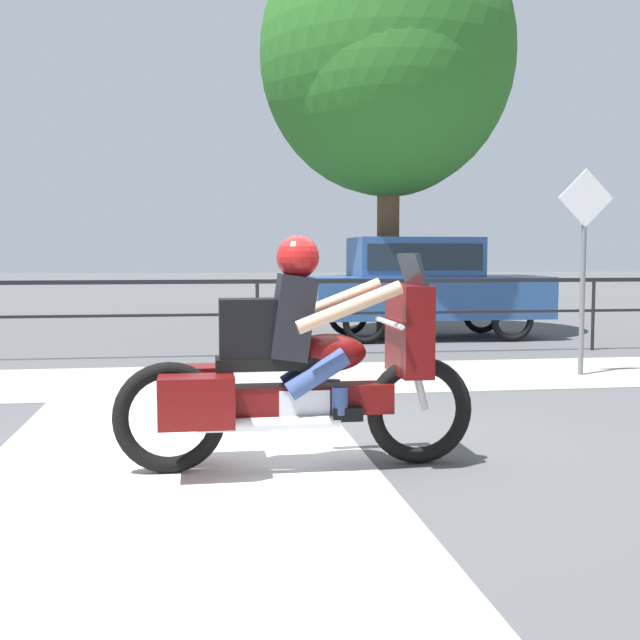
% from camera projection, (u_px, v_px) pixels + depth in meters
% --- Properties ---
extents(ground_plane, '(120.00, 120.00, 0.00)m').
position_uv_depth(ground_plane, '(311.00, 449.00, 6.01)').
color(ground_plane, '#4C4C4F').
extents(sidewalk_band, '(44.00, 2.40, 0.01)m').
position_uv_depth(sidewalk_band, '(271.00, 379.00, 9.36)').
color(sidewalk_band, '#99968E').
rests_on(sidewalk_band, ground).
extents(crosswalk_band, '(2.68, 6.00, 0.01)m').
position_uv_depth(crosswalk_band, '(179.00, 460.00, 5.66)').
color(crosswalk_band, silver).
rests_on(crosswalk_band, ground).
extents(fence_railing, '(36.00, 0.05, 1.10)m').
position_uv_depth(fence_railing, '(257.00, 296.00, 11.37)').
color(fence_railing, black).
rests_on(fence_railing, ground).
extents(motorcycle, '(2.45, 0.76, 1.58)m').
position_uv_depth(motorcycle, '(297.00, 366.00, 5.40)').
color(motorcycle, black).
rests_on(motorcycle, ground).
extents(parked_car, '(4.06, 1.60, 1.75)m').
position_uv_depth(parked_car, '(422.00, 282.00, 13.85)').
color(parked_car, '#284C84').
rests_on(parked_car, ground).
extents(street_sign, '(0.69, 0.06, 2.46)m').
position_uv_depth(street_sign, '(584.00, 248.00, 9.52)').
color(street_sign, slate).
rests_on(street_sign, ground).
extents(tree_behind_sign, '(3.76, 3.76, 6.60)m').
position_uv_depth(tree_behind_sign, '(390.00, 76.00, 13.73)').
color(tree_behind_sign, brown).
rests_on(tree_behind_sign, ground).
extents(tree_behind_car, '(4.47, 4.47, 7.42)m').
position_uv_depth(tree_behind_car, '(387.00, 55.00, 14.06)').
color(tree_behind_car, brown).
rests_on(tree_behind_car, ground).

